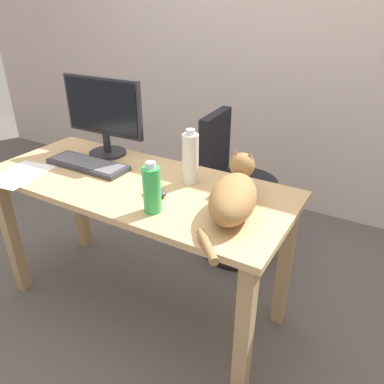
{
  "coord_description": "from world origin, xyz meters",
  "views": [
    {
      "loc": [
        1.03,
        -1.24,
        1.52
      ],
      "look_at": [
        0.34,
        -0.06,
        0.81
      ],
      "focal_mm": 35.22,
      "sensor_mm": 36.0,
      "label": 1
    }
  ],
  "objects_px": {
    "keyboard": "(88,164)",
    "cat": "(234,194)",
    "monitor": "(103,114)",
    "water_bottle": "(190,158)",
    "spray_bottle": "(152,189)",
    "office_chair": "(233,196)",
    "computer_mouse": "(155,192)"
  },
  "relations": [
    {
      "from": "monitor",
      "to": "water_bottle",
      "type": "bearing_deg",
      "value": -7.59
    },
    {
      "from": "keyboard",
      "to": "water_bottle",
      "type": "height_order",
      "value": "water_bottle"
    },
    {
      "from": "keyboard",
      "to": "cat",
      "type": "bearing_deg",
      "value": -3.1
    },
    {
      "from": "monitor",
      "to": "cat",
      "type": "bearing_deg",
      "value": -14.92
    },
    {
      "from": "keyboard",
      "to": "computer_mouse",
      "type": "relative_size",
      "value": 4.0
    },
    {
      "from": "keyboard",
      "to": "computer_mouse",
      "type": "xyz_separation_m",
      "value": [
        0.48,
        -0.09,
        0.0
      ]
    },
    {
      "from": "computer_mouse",
      "to": "office_chair",
      "type": "bearing_deg",
      "value": 87.78
    },
    {
      "from": "water_bottle",
      "to": "monitor",
      "type": "bearing_deg",
      "value": 172.41
    },
    {
      "from": "spray_bottle",
      "to": "computer_mouse",
      "type": "bearing_deg",
      "value": 120.78
    },
    {
      "from": "water_bottle",
      "to": "keyboard",
      "type": "bearing_deg",
      "value": -168.7
    },
    {
      "from": "cat",
      "to": "spray_bottle",
      "type": "xyz_separation_m",
      "value": [
        -0.28,
        -0.15,
        0.02
      ]
    },
    {
      "from": "keyboard",
      "to": "monitor",
      "type": "bearing_deg",
      "value": 99.61
    },
    {
      "from": "monitor",
      "to": "keyboard",
      "type": "xyz_separation_m",
      "value": [
        0.03,
        -0.18,
        -0.21
      ]
    },
    {
      "from": "computer_mouse",
      "to": "water_bottle",
      "type": "xyz_separation_m",
      "value": [
        0.06,
        0.19,
        0.1
      ]
    },
    {
      "from": "keyboard",
      "to": "spray_bottle",
      "type": "bearing_deg",
      "value": -19.98
    },
    {
      "from": "cat",
      "to": "water_bottle",
      "type": "height_order",
      "value": "water_bottle"
    },
    {
      "from": "monitor",
      "to": "keyboard",
      "type": "height_order",
      "value": "monitor"
    },
    {
      "from": "office_chair",
      "to": "keyboard",
      "type": "xyz_separation_m",
      "value": [
        -0.51,
        -0.7,
        0.37
      ]
    },
    {
      "from": "monitor",
      "to": "cat",
      "type": "xyz_separation_m",
      "value": [
        0.86,
        -0.23,
        -0.15
      ]
    },
    {
      "from": "cat",
      "to": "water_bottle",
      "type": "bearing_deg",
      "value": 152.02
    },
    {
      "from": "spray_bottle",
      "to": "water_bottle",
      "type": "bearing_deg",
      "value": 90.68
    },
    {
      "from": "monitor",
      "to": "office_chair",
      "type": "bearing_deg",
      "value": 43.76
    },
    {
      "from": "office_chair",
      "to": "cat",
      "type": "height_order",
      "value": "cat"
    },
    {
      "from": "office_chair",
      "to": "monitor",
      "type": "height_order",
      "value": "monitor"
    },
    {
      "from": "computer_mouse",
      "to": "water_bottle",
      "type": "relative_size",
      "value": 0.43
    },
    {
      "from": "monitor",
      "to": "keyboard",
      "type": "bearing_deg",
      "value": -80.39
    },
    {
      "from": "water_bottle",
      "to": "spray_bottle",
      "type": "distance_m",
      "value": 0.31
    },
    {
      "from": "office_chair",
      "to": "monitor",
      "type": "relative_size",
      "value": 1.91
    },
    {
      "from": "cat",
      "to": "computer_mouse",
      "type": "height_order",
      "value": "cat"
    },
    {
      "from": "monitor",
      "to": "water_bottle",
      "type": "relative_size",
      "value": 1.88
    },
    {
      "from": "office_chair",
      "to": "spray_bottle",
      "type": "bearing_deg",
      "value": -87.73
    },
    {
      "from": "spray_bottle",
      "to": "office_chair",
      "type": "bearing_deg",
      "value": 92.27
    }
  ]
}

